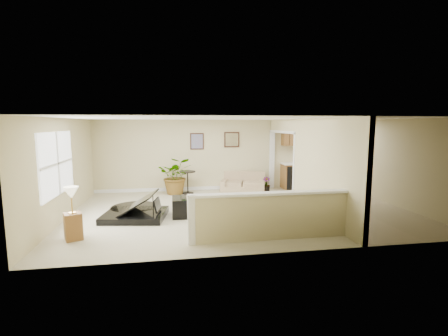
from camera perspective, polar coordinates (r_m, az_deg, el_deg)
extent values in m
plane|color=beige|center=(8.99, 3.01, -7.46)|extent=(9.00, 9.00, 0.00)
cube|color=tan|center=(11.68, -0.10, 2.31)|extent=(9.00, 0.04, 2.50)
cube|color=tan|center=(5.89, 9.36, -3.19)|extent=(9.00, 0.04, 2.50)
cube|color=tan|center=(8.94, -26.38, -0.18)|extent=(0.04, 6.00, 2.50)
cube|color=tan|center=(10.66, 27.42, 0.91)|extent=(0.04, 6.00, 2.50)
cube|color=white|center=(8.68, 3.12, 8.68)|extent=(9.00, 6.00, 0.04)
cube|color=#998967|center=(10.13, 20.81, -6.20)|extent=(2.70, 6.00, 0.01)
cube|color=tan|center=(8.22, 17.26, -0.34)|extent=(0.12, 3.60, 2.50)
cube|color=tan|center=(10.88, 10.43, 7.32)|extent=(0.12, 2.35, 0.40)
cube|color=tan|center=(6.76, 8.51, -8.50)|extent=(3.30, 0.12, 0.95)
cube|color=silver|center=(6.64, 8.60, -4.44)|extent=(3.40, 0.22, 0.05)
cube|color=silver|center=(6.46, -5.74, -9.01)|extent=(0.14, 0.14, 1.00)
cube|color=white|center=(8.44, -27.35, 0.71)|extent=(0.05, 2.15, 1.45)
cube|color=#331C12|center=(11.50, -4.77, 4.70)|extent=(0.48, 0.03, 0.58)
cube|color=#7D4F68|center=(11.48, -4.77, 4.69)|extent=(0.40, 0.01, 0.50)
cube|color=#331C12|center=(11.66, 1.38, 5.01)|extent=(0.55, 0.03, 0.55)
cube|color=silver|center=(11.64, 1.40, 5.01)|extent=(0.46, 0.01, 0.46)
cube|color=brown|center=(12.46, 15.29, -1.33)|extent=(2.30, 0.60, 0.90)
cube|color=silver|center=(12.39, 15.37, 0.81)|extent=(2.36, 0.65, 0.04)
cube|color=black|center=(12.15, 11.86, -1.55)|extent=(0.60, 0.60, 0.84)
cube|color=brown|center=(12.43, 15.31, 5.60)|extent=(2.30, 0.35, 0.75)
cube|color=black|center=(8.39, -15.51, -3.28)|extent=(1.67, 1.50, 0.31)
cylinder|color=black|center=(8.96, -16.11, -2.61)|extent=(1.28, 1.28, 0.31)
cube|color=silver|center=(8.35, -9.45, -3.45)|extent=(0.38, 1.05, 0.02)
cube|color=black|center=(8.46, -16.20, -1.31)|extent=(1.34, 1.35, 0.70)
cube|color=black|center=(8.47, -7.82, -6.79)|extent=(0.38, 0.73, 0.48)
cube|color=tan|center=(11.52, 3.32, -2.98)|extent=(1.72, 1.28, 0.43)
cube|color=tan|center=(11.77, 2.98, -0.59)|extent=(1.52, 0.64, 0.45)
cube|color=tan|center=(11.35, 0.01, -1.62)|extent=(0.43, 0.88, 0.16)
cube|color=tan|center=(11.64, 6.56, -1.44)|extent=(0.43, 0.88, 0.16)
cylinder|color=black|center=(11.17, -6.37, -4.40)|extent=(0.38, 0.38, 0.03)
cylinder|color=black|center=(11.10, -6.40, -2.54)|extent=(0.04, 0.04, 0.75)
cylinder|color=black|center=(11.04, -6.43, -0.64)|extent=(0.53, 0.53, 0.03)
cylinder|color=black|center=(11.15, -8.35, -3.88)|extent=(0.36, 0.36, 0.25)
imported|color=#19541B|center=(11.06, -8.40, -1.33)|extent=(1.24, 1.10, 1.25)
cylinder|color=black|center=(11.64, 7.42, -3.55)|extent=(0.26, 0.26, 0.18)
imported|color=#19541B|center=(11.61, 7.43, -2.79)|extent=(0.37, 0.37, 0.50)
cube|color=brown|center=(7.41, -24.99, -9.28)|extent=(0.43, 0.43, 0.56)
cylinder|color=#BD903F|center=(7.34, -25.12, -7.13)|extent=(0.15, 0.15, 0.02)
cylinder|color=#BD903F|center=(7.30, -25.20, -5.72)|extent=(0.03, 0.03, 0.37)
cone|color=#EDE6C1|center=(7.25, -25.31, -3.94)|extent=(0.30, 0.30, 0.24)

